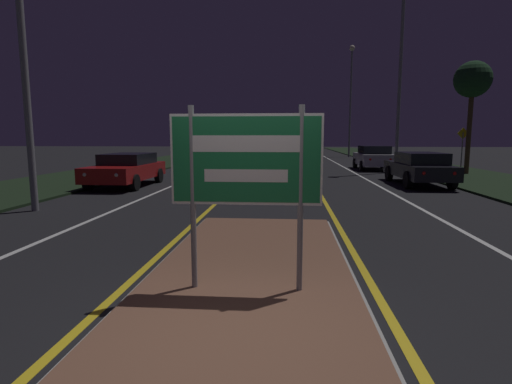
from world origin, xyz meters
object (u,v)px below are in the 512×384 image
highway_sign (246,167)px  streetlight_right_near (401,48)px  streetlight_right_far (351,86)px  car_receding_3 (306,148)px  car_receding_0 (419,167)px  car_approaching_0 (127,169)px  car_receding_2 (307,150)px  car_receding_1 (373,157)px  warning_sign (462,146)px

highway_sign → streetlight_right_near: size_ratio=0.22×
streetlight_right_far → car_receding_3: (-4.06, 5.37, -6.19)m
car_receding_0 → highway_sign: bearing=-115.8°
car_approaching_0 → streetlight_right_near: bearing=30.2°
car_receding_0 → car_receding_2: (-3.59, 21.28, 0.02)m
car_receding_1 → car_receding_3: (-3.13, 21.49, -0.01)m
warning_sign → car_receding_3: bearing=106.1°
car_receding_2 → streetlight_right_near: bearing=-74.5°
streetlight_right_near → warning_sign: (3.07, -1.12, -5.24)m
car_receding_0 → car_receding_3: size_ratio=0.99×
streetlight_right_near → streetlight_right_far: 18.00m
highway_sign → streetlight_right_far: 37.24m
streetlight_right_near → car_receding_2: (-4.23, 15.28, -6.01)m
car_receding_1 → car_approaching_0: bearing=-141.9°
streetlight_right_far → car_receding_0: bearing=-91.6°
streetlight_right_far → car_receding_3: 9.15m
highway_sign → streetlight_right_far: streetlight_right_far is taller
car_receding_2 → car_approaching_0: (-8.37, -22.61, -0.04)m
car_receding_2 → warning_sign: 17.97m
streetlight_right_near → warning_sign: streetlight_right_near is taller
car_approaching_0 → warning_sign: 16.87m
car_receding_0 → car_receding_3: 29.56m
streetlight_right_near → car_receding_3: bearing=99.7°
car_receding_1 → highway_sign: bearing=-105.8°
car_receding_1 → car_receding_2: (-3.36, 13.40, -0.01)m
highway_sign → streetlight_right_far: size_ratio=0.21×
car_receding_0 → warning_sign: size_ratio=1.99×
streetlight_right_near → car_receding_0: streetlight_right_near is taller
car_approaching_0 → car_receding_3: bearing=74.4°
car_receding_0 → car_receding_1: bearing=91.7°
car_approaching_0 → warning_sign: (15.67, 6.21, 0.81)m
highway_sign → car_receding_1: bearing=74.2°
car_receding_1 → car_receding_3: car_receding_1 is taller
streetlight_right_near → car_receding_1: (-0.87, 1.88, -6.00)m
streetlight_right_near → warning_sign: bearing=-20.0°
warning_sign → car_receding_2: bearing=114.0°
highway_sign → warning_sign: bearing=60.7°
car_receding_0 → car_receding_2: size_ratio=1.05×
car_receding_0 → car_receding_1: (-0.24, 7.88, 0.03)m
streetlight_right_near → car_receding_2: bearing=105.5°
streetlight_right_far → car_receding_2: streetlight_right_far is taller
streetlight_right_far → car_approaching_0: bearing=-116.5°
streetlight_right_far → car_receding_0: size_ratio=2.28×
highway_sign → car_receding_2: size_ratio=0.50×
car_receding_3 → warning_sign: size_ratio=2.02×
car_receding_0 → car_receding_2: 21.58m
highway_sign → streetlight_right_far: bearing=79.7°
streetlight_right_near → car_receding_1: 6.35m
streetlight_right_near → highway_sign: bearing=-109.8°
car_receding_1 → car_approaching_0: 14.91m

